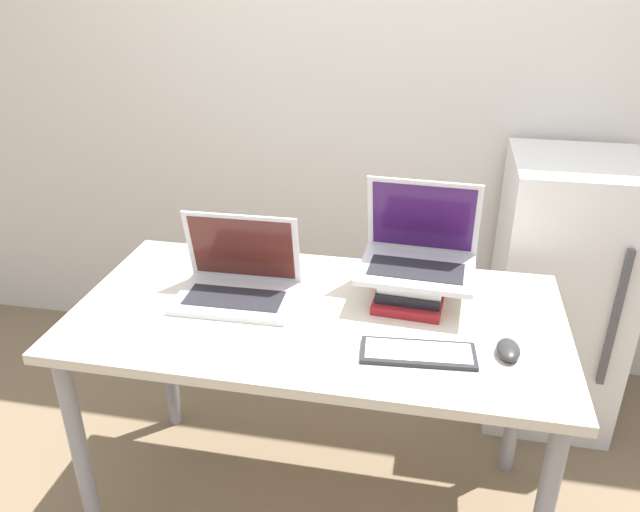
{
  "coord_description": "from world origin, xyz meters",
  "views": [
    {
      "loc": [
        0.31,
        -1.16,
        1.72
      ],
      "look_at": [
        0.01,
        0.36,
        0.96
      ],
      "focal_mm": 35.0,
      "sensor_mm": 36.0,
      "label": 1
    }
  ],
  "objects_px": {
    "book_stack": "(412,285)",
    "laptop_on_books": "(419,252)",
    "laptop_left": "(238,281)",
    "wireless_keyboard": "(418,353)",
    "mouse": "(508,350)",
    "mini_fridge": "(558,293)"
  },
  "relations": [
    {
      "from": "book_stack",
      "to": "laptop_on_books",
      "type": "height_order",
      "value": "laptop_on_books"
    },
    {
      "from": "laptop_left",
      "to": "wireless_keyboard",
      "type": "bearing_deg",
      "value": -20.58
    },
    {
      "from": "laptop_left",
      "to": "book_stack",
      "type": "height_order",
      "value": "laptop_left"
    },
    {
      "from": "book_stack",
      "to": "laptop_on_books",
      "type": "relative_size",
      "value": 0.83
    },
    {
      "from": "wireless_keyboard",
      "to": "laptop_on_books",
      "type": "bearing_deg",
      "value": 94.65
    },
    {
      "from": "mouse",
      "to": "book_stack",
      "type": "bearing_deg",
      "value": 136.53
    },
    {
      "from": "book_stack",
      "to": "wireless_keyboard",
      "type": "height_order",
      "value": "book_stack"
    },
    {
      "from": "book_stack",
      "to": "laptop_on_books",
      "type": "distance_m",
      "value": 0.11
    },
    {
      "from": "book_stack",
      "to": "mini_fridge",
      "type": "bearing_deg",
      "value": 46.93
    },
    {
      "from": "mini_fridge",
      "to": "book_stack",
      "type": "bearing_deg",
      "value": -133.07
    },
    {
      "from": "mini_fridge",
      "to": "laptop_left",
      "type": "bearing_deg",
      "value": -147.64
    },
    {
      "from": "wireless_keyboard",
      "to": "mouse",
      "type": "xyz_separation_m",
      "value": [
        0.23,
        0.05,
        0.01
      ]
    },
    {
      "from": "laptop_left",
      "to": "book_stack",
      "type": "bearing_deg",
      "value": 9.86
    },
    {
      "from": "laptop_left",
      "to": "book_stack",
      "type": "distance_m",
      "value": 0.52
    },
    {
      "from": "laptop_left",
      "to": "mini_fridge",
      "type": "distance_m",
      "value": 1.29
    },
    {
      "from": "wireless_keyboard",
      "to": "mini_fridge",
      "type": "height_order",
      "value": "mini_fridge"
    },
    {
      "from": "laptop_on_books",
      "to": "wireless_keyboard",
      "type": "height_order",
      "value": "laptop_on_books"
    },
    {
      "from": "laptop_on_books",
      "to": "wireless_keyboard",
      "type": "distance_m",
      "value": 0.34
    },
    {
      "from": "laptop_left",
      "to": "book_stack",
      "type": "xyz_separation_m",
      "value": [
        0.52,
        0.09,
        -0.01
      ]
    },
    {
      "from": "book_stack",
      "to": "mini_fridge",
      "type": "distance_m",
      "value": 0.85
    },
    {
      "from": "book_stack",
      "to": "mini_fridge",
      "type": "height_order",
      "value": "mini_fridge"
    },
    {
      "from": "mouse",
      "to": "laptop_left",
      "type": "bearing_deg",
      "value": 168.29
    }
  ]
}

